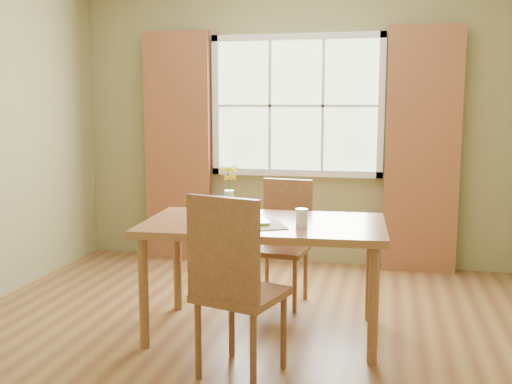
{
  "coord_description": "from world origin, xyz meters",
  "views": [
    {
      "loc": [
        0.85,
        -3.73,
        1.53
      ],
      "look_at": [
        0.03,
        -0.04,
        0.96
      ],
      "focal_mm": 42.0,
      "sensor_mm": 36.0,
      "label": 1
    }
  ],
  "objects": [
    {
      "name": "window",
      "position": [
        0.0,
        1.87,
        1.5
      ],
      "size": [
        1.62,
        0.06,
        1.32
      ],
      "color": "#BDE0A9",
      "rests_on": "room"
    },
    {
      "name": "water_glass",
      "position": [
        0.34,
        -0.1,
        0.81
      ],
      "size": [
        0.08,
        0.08,
        0.12
      ],
      "color": "silver",
      "rests_on": "dining_table"
    },
    {
      "name": "flower_vase",
      "position": [
        -0.22,
        0.22,
        0.96
      ],
      "size": [
        0.14,
        0.14,
        0.34
      ],
      "color": "silver",
      "rests_on": "dining_table"
    },
    {
      "name": "plate",
      "position": [
        -0.0,
        -0.08,
        0.77
      ],
      "size": [
        0.31,
        0.31,
        0.01
      ],
      "primitive_type": "cube",
      "rotation": [
        0.0,
        0.0,
        0.42
      ],
      "color": "#75BD2F",
      "rests_on": "placemat"
    },
    {
      "name": "chair_near",
      "position": [
        0.05,
        -0.69,
        0.57
      ],
      "size": [
        0.54,
        0.54,
        1.05
      ],
      "rotation": [
        0.0,
        0.0,
        -0.3
      ],
      "color": "brown",
      "rests_on": "room"
    },
    {
      "name": "croissant_sandwich",
      "position": [
        -0.0,
        -0.13,
        0.83
      ],
      "size": [
        0.17,
        0.13,
        0.12
      ],
      "rotation": [
        0.0,
        0.0,
        -0.17
      ],
      "color": "gold",
      "rests_on": "plate"
    },
    {
      "name": "curtain_right",
      "position": [
        1.15,
        1.78,
        1.1
      ],
      "size": [
        0.65,
        0.08,
        2.2
      ],
      "primitive_type": "cube",
      "color": "maroon",
      "rests_on": "room"
    },
    {
      "name": "dining_table",
      "position": [
        0.08,
        0.01,
        0.68
      ],
      "size": [
        1.6,
        0.96,
        0.76
      ],
      "rotation": [
        0.0,
        0.0,
        0.05
      ],
      "color": "#8F5A37",
      "rests_on": "room"
    },
    {
      "name": "curtain_left",
      "position": [
        -1.15,
        1.78,
        1.1
      ],
      "size": [
        0.65,
        0.08,
        2.2
      ],
      "primitive_type": "cube",
      "color": "maroon",
      "rests_on": "room"
    },
    {
      "name": "placemat",
      "position": [
        0.0,
        -0.14,
        0.76
      ],
      "size": [
        0.55,
        0.49,
        0.01
      ],
      "primitive_type": "cube",
      "rotation": [
        0.0,
        0.0,
        0.44
      ],
      "color": "beige",
      "rests_on": "dining_table"
    },
    {
      "name": "chair_far",
      "position": [
        0.08,
        0.72,
        0.51
      ],
      "size": [
        0.43,
        0.43,
        0.94
      ],
      "rotation": [
        0.0,
        0.0,
        -0.11
      ],
      "color": "brown",
      "rests_on": "room"
    },
    {
      "name": "room",
      "position": [
        0.0,
        0.0,
        1.35
      ],
      "size": [
        4.24,
        3.84,
        2.74
      ],
      "color": "brown",
      "rests_on": "ground"
    }
  ]
}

